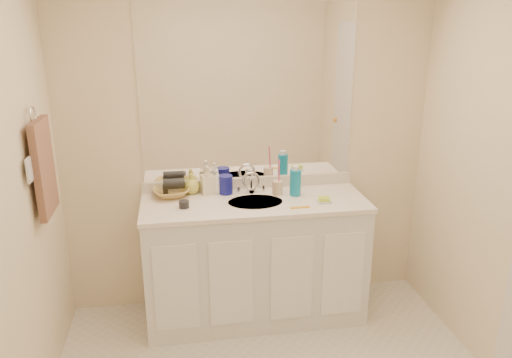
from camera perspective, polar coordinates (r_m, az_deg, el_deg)
The scene contains 23 objects.
wall_back at distance 3.53m, azimuth -0.86°, elevation 3.96°, with size 2.60×0.02×2.40m, color #F3E1BE.
vanity_cabinet at distance 3.55m, azimuth -0.13°, elevation -9.36°, with size 1.50×0.55×0.85m, color white.
countertop at distance 3.37m, azimuth -0.14°, elevation -2.72°, with size 1.52×0.57×0.03m, color white.
backsplash at distance 3.59m, azimuth -0.80°, elevation -0.43°, with size 1.52×0.03×0.08m, color silver.
sink_basin at distance 3.35m, azimuth -0.08°, elevation -2.79°, with size 0.37×0.37×0.02m, color beige.
faucet at distance 3.49m, azimuth -0.56°, elevation -0.72°, with size 0.02×0.02×0.11m, color silver.
mirror at distance 3.45m, azimuth -0.88°, elevation 9.73°, with size 1.48×0.01×1.20m, color white.
blue_mug at distance 3.48m, azimuth -3.47°, elevation -0.64°, with size 0.10×0.10×0.13m, color navy.
tan_cup at distance 3.47m, azimuth 2.45°, elevation -1.00°, with size 0.07×0.07×0.10m, color beige.
toothbrush at distance 3.44m, azimuth 2.64°, elevation 0.60°, with size 0.01×0.01×0.21m, color #EB3E7B.
mouthwash_bottle at distance 3.45m, azimuth 4.52°, elevation -0.42°, with size 0.08×0.08×0.18m, color #0E80B1.
soap_dish at distance 3.36m, azimuth 7.74°, elevation -2.58°, with size 0.09×0.07×0.01m, color silver.
green_soap at distance 3.36m, azimuth 7.76°, elevation -2.27°, with size 0.07×0.05×0.03m, color #C1E838.
orange_comb at distance 3.26m, azimuth 5.05°, elevation -3.25°, with size 0.13×0.03×0.01m, color orange.
dark_jar at distance 3.27m, azimuth -8.23°, elevation -2.88°, with size 0.07×0.07×0.05m, color black.
soap_bottle_white at distance 3.49m, azimuth -4.46°, elevation -0.28°, with size 0.07×0.07×0.17m, color white.
soap_bottle_cream at distance 3.48m, azimuth -5.56°, elevation -0.11°, with size 0.09×0.09×0.20m, color beige.
soap_bottle_yellow at distance 3.51m, azimuth -7.37°, elevation -0.49°, with size 0.11×0.11×0.15m, color #CDCB4F.
wicker_basket at distance 3.48m, azimuth -9.64°, elevation -1.49°, with size 0.25×0.25×0.06m, color tan.
hair_dryer at distance 3.46m, azimuth -9.37°, elevation -0.54°, with size 0.07×0.07×0.15m, color black.
towel_ring at distance 3.00m, azimuth -24.16°, elevation 6.64°, with size 0.11×0.11×0.01m, color silver.
hand_towel at distance 3.06m, azimuth -23.08°, elevation 1.19°, with size 0.04×0.32×0.55m, color brown.
switch_plate at distance 2.87m, azimuth -24.49°, elevation 0.95°, with size 0.01×0.09×0.13m, color silver.
Camera 1 is at (-0.50, -2.08, 2.08)m, focal length 35.00 mm.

